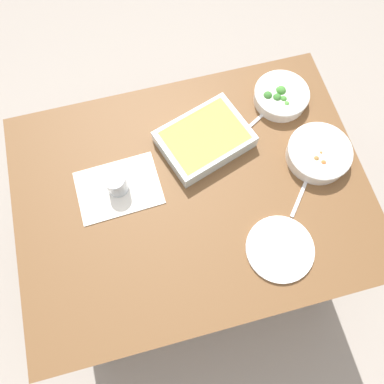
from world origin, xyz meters
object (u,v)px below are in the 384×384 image
at_px(stew_bowl, 319,153).
at_px(drink_cup, 117,184).
at_px(spoon_by_broccoli, 265,113).
at_px(side_plate, 280,249).
at_px(spoon_by_stew, 303,188).
at_px(baking_dish, 205,139).
at_px(broccoli_bowl, 281,96).

relative_size(stew_bowl, drink_cup, 2.61).
bearing_deg(spoon_by_broccoli, side_plate, 76.83).
distance_m(drink_cup, spoon_by_stew, 0.63).
height_order(stew_bowl, side_plate, stew_bowl).
height_order(baking_dish, spoon_by_stew, baking_dish).
distance_m(drink_cup, side_plate, 0.57).
bearing_deg(drink_cup, baking_dish, -164.41).
bearing_deg(spoon_by_stew, baking_dish, -41.88).
xyz_separation_m(stew_bowl, spoon_by_broccoli, (0.12, -0.22, -0.03)).
distance_m(broccoli_bowl, spoon_by_broccoli, 0.08).
xyz_separation_m(drink_cup, spoon_by_broccoli, (-0.58, -0.16, -0.03)).
height_order(baking_dish, spoon_by_broccoli, baking_dish).
height_order(drink_cup, spoon_by_stew, drink_cup).
bearing_deg(broccoli_bowl, side_plate, 70.88).
xyz_separation_m(side_plate, spoon_by_broccoli, (-0.12, -0.49, -0.00)).
distance_m(stew_bowl, baking_dish, 0.40).
relative_size(broccoli_bowl, baking_dish, 0.57).
xyz_separation_m(broccoli_bowl, baking_dish, (0.32, 0.10, 0.00)).
height_order(side_plate, spoon_by_stew, side_plate).
relative_size(stew_bowl, spoon_by_broccoli, 1.37).
bearing_deg(drink_cup, spoon_by_broccoli, -164.94).
bearing_deg(spoon_by_broccoli, spoon_by_stew, 95.75).
bearing_deg(side_plate, spoon_by_broccoli, -103.17).
height_order(stew_bowl, spoon_by_stew, stew_bowl).
bearing_deg(side_plate, spoon_by_stew, -129.54).
xyz_separation_m(broccoli_bowl, drink_cup, (0.65, 0.19, 0.01)).
bearing_deg(baking_dish, side_plate, 107.23).
distance_m(side_plate, spoon_by_broccoli, 0.51).
bearing_deg(baking_dish, spoon_by_broccoli, -165.65).
bearing_deg(baking_dish, drink_cup, 15.59).
xyz_separation_m(stew_bowl, drink_cup, (0.69, -0.06, 0.01)).
bearing_deg(drink_cup, spoon_by_stew, 165.27).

